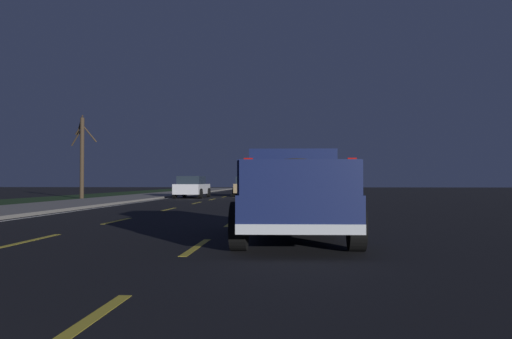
{
  "coord_description": "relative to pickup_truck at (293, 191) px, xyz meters",
  "views": [
    {
      "loc": [
        -0.31,
        -3.49,
        1.19
      ],
      "look_at": [
        10.69,
        -2.7,
        1.44
      ],
      "focal_mm": 36.28,
      "sensor_mm": 36.0,
      "label": 1
    }
  ],
  "objects": [
    {
      "name": "sidewalk_shoulder",
      "position": [
        16.6,
        10.95,
        -0.92
      ],
      "size": [
        108.0,
        4.0,
        0.12
      ],
      "primitive_type": "cube",
      "color": "gray",
      "rests_on": "ground"
    },
    {
      "name": "bare_tree_far",
      "position": [
        23.9,
        14.52,
        2.02
      ],
      "size": [
        0.89,
        1.85,
        5.77
      ],
      "color": "#423323",
      "rests_on": "ground"
    },
    {
      "name": "sedan_tan",
      "position": [
        30.18,
        3.64,
        -0.2
      ],
      "size": [
        4.43,
        2.06,
        1.54
      ],
      "color": "#9E845B",
      "rests_on": "ground"
    },
    {
      "name": "pickup_truck",
      "position": [
        0.0,
        0.0,
        0.0
      ],
      "size": [
        5.49,
        2.41,
        1.87
      ],
      "color": "#141E4C",
      "rests_on": "ground"
    },
    {
      "name": "grass_verge",
      "position": [
        16.6,
        15.95,
        -0.98
      ],
      "size": [
        108.0,
        6.0,
        0.01
      ],
      "primitive_type": "cube",
      "color": "#1E3819",
      "rests_on": "ground"
    },
    {
      "name": "sedan_white",
      "position": [
        25.74,
        7.2,
        -0.2
      ],
      "size": [
        4.43,
        2.08,
        1.54
      ],
      "color": "silver",
      "rests_on": "ground"
    },
    {
      "name": "ground",
      "position": [
        16.6,
        3.5,
        -0.98
      ],
      "size": [
        144.0,
        144.0,
        0.0
      ],
      "primitive_type": "plane",
      "color": "black"
    },
    {
      "name": "lane_markings",
      "position": [
        20.07,
        6.51,
        -0.98
      ],
      "size": [
        108.43,
        7.04,
        0.01
      ],
      "color": "yellow",
      "rests_on": "ground"
    }
  ]
}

